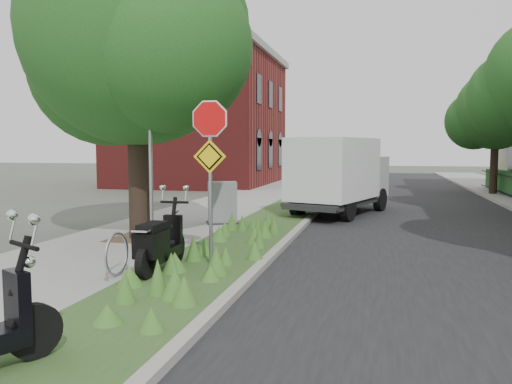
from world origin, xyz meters
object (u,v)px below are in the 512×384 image
at_px(box_truck, 339,173).
at_px(utility_cabinet, 222,203).
at_px(sign_assembly, 210,148).
at_px(scooter_near, 157,248).

height_order(box_truck, utility_cabinet, box_truck).
bearing_deg(box_truck, sign_assembly, -101.08).
height_order(sign_assembly, scooter_near, sign_assembly).
relative_size(sign_assembly, box_truck, 0.60).
relative_size(scooter_near, utility_cabinet, 1.56).
height_order(scooter_near, utility_cabinet, utility_cabinet).
height_order(sign_assembly, box_truck, sign_assembly).
bearing_deg(utility_cabinet, box_truck, 49.33).
relative_size(sign_assembly, utility_cabinet, 2.63).
bearing_deg(scooter_near, sign_assembly, 47.06).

